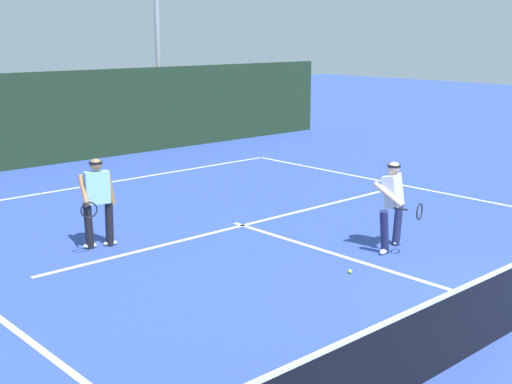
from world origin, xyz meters
name	(u,v)px	position (x,y,z in m)	size (l,w,h in m)	color
court_line_baseline_far	(106,183)	(0.00, 11.57, 0.00)	(11.01, 0.10, 0.01)	white
court_line_service	(243,225)	(0.00, 6.15, 0.00)	(8.98, 0.10, 0.01)	white
court_line_centre	(356,260)	(0.00, 3.20, 0.00)	(0.10, 6.40, 0.01)	white
player_near	(393,202)	(0.96, 3.19, 0.88)	(0.94, 0.92, 1.61)	#1E234C
player_far	(97,199)	(-2.86, 6.84, 0.91)	(0.91, 0.87, 1.64)	black
tennis_ball	(350,271)	(-0.57, 2.85, 0.03)	(0.07, 0.07, 0.07)	#D1E033
back_fence_windscreen	(44,119)	(0.00, 14.94, 1.36)	(22.54, 0.12, 2.72)	#1C321F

